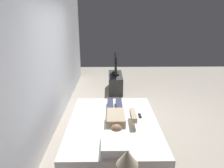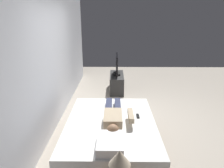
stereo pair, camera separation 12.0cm
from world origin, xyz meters
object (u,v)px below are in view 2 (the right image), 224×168
remote (138,116)px  tv_stand (117,83)px  bed (111,136)px  pillow (110,143)px  person (114,116)px  lamp (120,158)px  tv (117,65)px

remote → tv_stand: bearing=6.7°
bed → pillow: size_ratio=4.25×
pillow → tv_stand: bearing=-1.9°
remote → person: bearing=110.5°
bed → lamp: size_ratio=4.85×
pillow → remote: 0.99m
bed → lamp: (-1.32, -0.11, 0.59)m
lamp → tv_stand: bearing=-0.2°
lamp → tv: bearing=-0.2°
tv → tv_stand: bearing=180.0°
remote → lamp: 1.57m
person → tv_stand: (2.94, -0.07, -0.37)m
person → lamp: (-1.35, -0.06, 0.23)m
tv → lamp: tv is taller
bed → pillow: 0.78m
pillow → remote: pillow is taller
remote → lamp: size_ratio=0.36×
person → tv_stand: person is taller
tv_stand → tv: (0.00, 0.00, 0.53)m
bed → person: size_ratio=1.62×
tv_stand → tv: 0.53m
person → remote: size_ratio=8.40×
person → lamp: lamp is taller
bed → tv_stand: 2.98m
person → tv_stand: bearing=-1.5°
bed → remote: bearing=-68.4°
tv_stand → lamp: lamp is taller
bed → pillow: pillow is taller
tv → lamp: (-4.29, 0.02, 0.07)m
pillow → remote: (0.88, -0.45, -0.05)m
lamp → person: bearing=2.5°
person → pillow: bearing=176.1°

